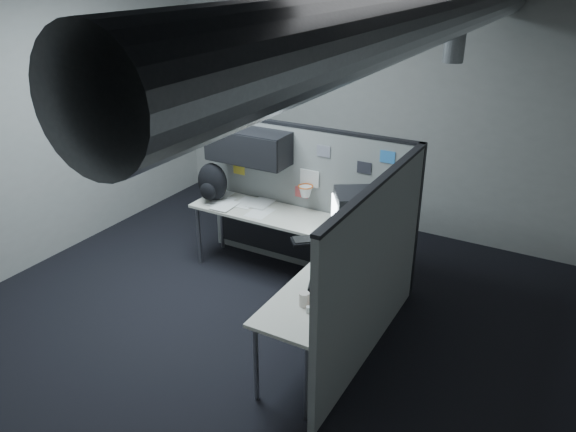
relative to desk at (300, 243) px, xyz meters
The scene contains 12 objects.
room 1.69m from the desk, 59.55° to the right, with size 5.62×5.62×3.22m.
partition_back 0.77m from the desk, 126.93° to the left, with size 2.44×0.42×1.63m.
partition_right 1.09m from the desk, 26.97° to the right, with size 0.07×2.23×1.63m.
desk is the anchor object (origin of this frame).
monitor 0.65m from the desk, 17.33° to the left, with size 0.57×0.57×0.48m.
keyboard 0.28m from the desk, 21.45° to the right, with size 0.48×0.45×0.04m.
mouse 0.66m from the desk, 32.36° to the right, with size 0.31×0.29×0.05m.
phone 1.13m from the desk, 53.84° to the right, with size 0.26×0.27×0.10m.
bottles 1.36m from the desk, 57.08° to the right, with size 0.13×0.14×0.07m.
cup 1.29m from the desk, 60.44° to the right, with size 0.08×0.08×0.11m, color silver.
papers 0.98m from the desk, 162.64° to the left, with size 0.86×0.57×0.02m.
backpack 1.30m from the desk, 169.06° to the left, with size 0.37×0.34×0.43m.
Camera 1 is at (2.47, -3.66, 3.16)m, focal length 35.00 mm.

